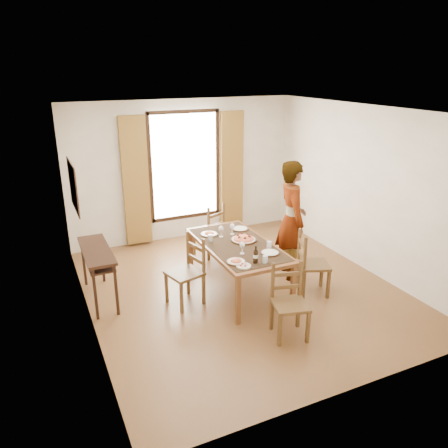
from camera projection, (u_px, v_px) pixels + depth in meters
name	position (u px, v px, depth m)	size (l,w,h in m)	color
ground	(241.00, 289.00, 6.79)	(5.00, 5.00, 0.00)	#4A2F17
room_shell	(238.00, 191.00, 6.37)	(4.60, 5.10, 2.74)	silver
console_table	(97.00, 256.00, 6.27)	(0.38, 1.20, 0.80)	black
dining_table	(238.00, 247.00, 6.56)	(0.98, 1.90, 0.76)	brown
chair_west	(187.00, 273.00, 6.25)	(0.55, 0.55, 1.02)	brown
chair_north	(210.00, 231.00, 7.85)	(0.57, 0.57, 0.98)	brown
chair_south	(289.00, 304.00, 5.49)	(0.51, 0.51, 0.95)	brown
chair_east	(311.00, 265.00, 6.53)	(0.56, 0.56, 0.98)	brown
man	(292.00, 220.00, 6.93)	(0.62, 0.79, 1.92)	gray
plate_sw	(236.00, 261.00, 5.91)	(0.27, 0.27, 0.05)	silver
plate_se	(270.00, 252.00, 6.19)	(0.27, 0.27, 0.05)	silver
plate_nw	(209.00, 233.00, 6.88)	(0.27, 0.27, 0.05)	silver
plate_ne	(240.00, 228.00, 7.10)	(0.27, 0.27, 0.05)	silver
pasta_platter	(244.00, 237.00, 6.64)	(0.40, 0.40, 0.10)	red
caprese_plate	(244.00, 265.00, 5.79)	(0.20, 0.20, 0.04)	silver
wine_glass_a	(242.00, 248.00, 6.16)	(0.08, 0.08, 0.18)	white
wine_glass_b	(232.00, 229.00, 6.87)	(0.08, 0.08, 0.18)	white
wine_glass_c	(221.00, 231.00, 6.77)	(0.08, 0.08, 0.18)	white
tumbler_a	(269.00, 245.00, 6.37)	(0.07, 0.07, 0.10)	silver
tumbler_b	(210.00, 238.00, 6.63)	(0.07, 0.07, 0.10)	silver
tumbler_c	(265.00, 259.00, 5.90)	(0.07, 0.07, 0.10)	silver
wine_bottle	(256.00, 254.00, 5.86)	(0.07, 0.07, 0.25)	black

